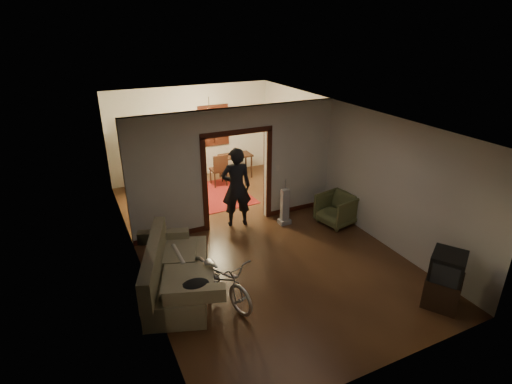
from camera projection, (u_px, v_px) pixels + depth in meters
floor at (250, 235)px, 9.15m from camera, size 5.00×8.50×0.01m
ceiling at (250, 114)px, 8.04m from camera, size 5.00×8.50×0.01m
wall_back at (191, 132)px, 12.12m from camera, size 5.00×0.02×2.80m
wall_left at (131, 199)px, 7.60m from camera, size 0.02×8.50×2.80m
wall_right at (344, 162)px, 9.59m from camera, size 0.02×8.50×2.80m
partition_wall at (236, 168)px, 9.22m from camera, size 5.00×0.14×2.80m
door_casing at (237, 180)px, 9.34m from camera, size 1.74×0.20×2.32m
far_window at (213, 126)px, 12.30m from camera, size 0.98×0.06×1.28m
chandelier at (209, 112)px, 10.29m from camera, size 0.24×0.24×0.24m
light_switch at (278, 168)px, 9.63m from camera, size 0.08×0.01×0.12m
sofa at (178, 266)px, 7.12m from camera, size 1.68×2.42×1.02m
rolled_paper at (178, 255)px, 7.40m from camera, size 0.09×0.74×0.09m
jacket at (195, 285)px, 6.32m from camera, size 0.45×0.34×0.13m
bicycle at (220, 277)px, 6.91m from camera, size 1.05×1.79×0.89m
armchair at (337, 209)px, 9.56m from camera, size 0.95×0.93×0.74m
tv_stand at (443, 290)px, 6.85m from camera, size 0.81×0.80×0.56m
crt_tv at (448, 267)px, 6.66m from camera, size 0.77×0.75×0.50m
vacuum at (285, 207)px, 9.51m from camera, size 0.29×0.23×0.90m
person at (236, 187)px, 9.28m from camera, size 0.78×0.60×1.92m
oriental_rug at (217, 195)px, 11.26m from camera, size 1.72×2.20×0.02m
locker at (154, 160)px, 11.29m from camera, size 1.02×0.78×1.81m
globe at (150, 124)px, 10.88m from camera, size 0.29×0.29×0.29m
desk at (236, 166)px, 12.38m from camera, size 1.06×0.71×0.73m
desk_chair at (218, 170)px, 11.74m from camera, size 0.44×0.44×0.99m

